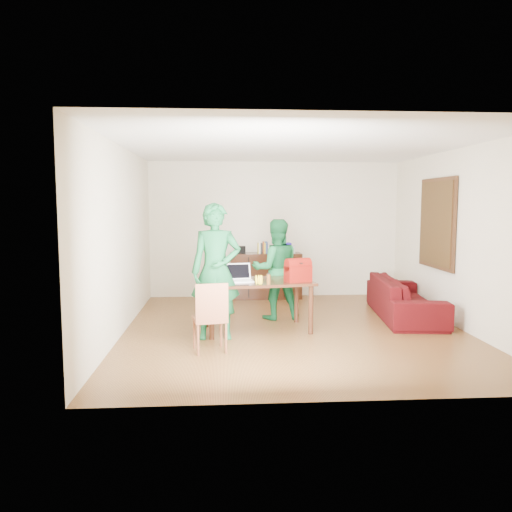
{
  "coord_description": "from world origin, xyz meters",
  "views": [
    {
      "loc": [
        -1.06,
        -7.25,
        1.87
      ],
      "look_at": [
        -0.55,
        0.18,
        1.09
      ],
      "focal_mm": 35.0,
      "sensor_mm": 36.0,
      "label": 1
    }
  ],
  "objects": [
    {
      "name": "table",
      "position": [
        -0.55,
        -0.02,
        0.65
      ],
      "size": [
        1.7,
        1.1,
        0.75
      ],
      "rotation": [
        0.0,
        0.0,
        0.14
      ],
      "color": "black",
      "rests_on": "ground"
    },
    {
      "name": "person_far",
      "position": [
        -0.19,
        0.73,
        0.81
      ],
      "size": [
        0.84,
        0.68,
        1.62
      ],
      "primitive_type": "imported",
      "rotation": [
        0.0,
        0.0,
        3.22
      ],
      "color": "#166432",
      "rests_on": "ground"
    },
    {
      "name": "red_bag",
      "position": [
        0.04,
        -0.14,
        0.88
      ],
      "size": [
        0.41,
        0.31,
        0.27
      ],
      "primitive_type": "cube",
      "rotation": [
        0.0,
        0.0,
        0.31
      ],
      "color": "maroon",
      "rests_on": "table"
    },
    {
      "name": "laptop",
      "position": [
        -0.8,
        -0.12,
        0.79
      ],
      "size": [
        0.4,
        0.3,
        0.26
      ],
      "rotation": [
        0.0,
        0.0,
        0.15
      ],
      "color": "white",
      "rests_on": "table"
    },
    {
      "name": "room",
      "position": [
        0.01,
        0.13,
        1.31
      ],
      "size": [
        5.2,
        5.7,
        2.9
      ],
      "color": "#422310",
      "rests_on": "ground"
    },
    {
      "name": "sofa",
      "position": [
        1.95,
        0.68,
        0.32
      ],
      "size": [
        1.11,
        2.3,
        0.65
      ],
      "primitive_type": "imported",
      "rotation": [
        0.0,
        0.0,
        1.46
      ],
      "color": "#3E080D",
      "rests_on": "ground"
    },
    {
      "name": "chair",
      "position": [
        -1.22,
        -1.04,
        0.26
      ],
      "size": [
        0.47,
        0.46,
        0.9
      ],
      "rotation": [
        0.0,
        0.0,
        0.19
      ],
      "color": "brown",
      "rests_on": "ground"
    },
    {
      "name": "bananas",
      "position": [
        -0.55,
        -0.4,
        0.77
      ],
      "size": [
        0.15,
        0.11,
        0.05
      ],
      "primitive_type": null,
      "rotation": [
        0.0,
        0.0,
        0.13
      ],
      "color": "yellow",
      "rests_on": "table"
    },
    {
      "name": "person_near",
      "position": [
        -1.14,
        -0.41,
        0.94
      ],
      "size": [
        0.69,
        0.46,
        1.88
      ],
      "primitive_type": "imported",
      "rotation": [
        0.0,
        0.0,
        0.02
      ],
      "color": "#13592E",
      "rests_on": "ground"
    },
    {
      "name": "bottle",
      "position": [
        -0.41,
        -0.37,
        0.83
      ],
      "size": [
        0.06,
        0.06,
        0.16
      ],
      "primitive_type": "cylinder",
      "rotation": [
        0.0,
        0.0,
        -0.04
      ],
      "color": "brown",
      "rests_on": "table"
    }
  ]
}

